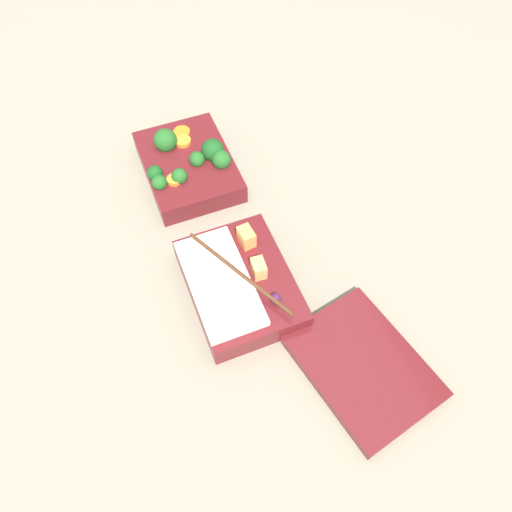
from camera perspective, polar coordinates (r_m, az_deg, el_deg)
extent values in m
plane|color=gray|center=(0.86, -4.88, 3.08)|extent=(3.00, 3.00, 0.00)
cube|color=maroon|center=(0.93, -8.02, 10.01)|extent=(0.21, 0.15, 0.04)
sphere|color=#236023|center=(0.88, -8.74, 9.00)|extent=(0.03, 0.03, 0.03)
sphere|color=#19511E|center=(0.89, -11.48, 9.28)|extent=(0.03, 0.03, 0.03)
sphere|color=#236023|center=(0.94, -10.32, 12.86)|extent=(0.04, 0.04, 0.04)
sphere|color=#236023|center=(0.89, -3.99, 10.92)|extent=(0.03, 0.03, 0.03)
sphere|color=#236023|center=(0.87, -10.99, 8.26)|extent=(0.03, 0.03, 0.03)
sphere|color=#236023|center=(0.90, -6.76, 10.93)|extent=(0.03, 0.03, 0.03)
sphere|color=#19511E|center=(0.91, -5.00, 11.97)|extent=(0.04, 0.04, 0.04)
cylinder|color=orange|center=(0.88, -9.35, 8.59)|extent=(0.03, 0.03, 0.01)
cylinder|color=orange|center=(0.96, -8.48, 13.83)|extent=(0.04, 0.04, 0.01)
cylinder|color=orange|center=(0.94, -8.37, 12.85)|extent=(0.04, 0.04, 0.01)
cube|color=maroon|center=(0.77, -1.82, -3.23)|extent=(0.21, 0.15, 0.04)
cube|color=white|center=(0.74, -4.18, -3.02)|extent=(0.18, 0.09, 0.01)
cube|color=#F4A356|center=(0.78, -1.11, 2.19)|extent=(0.03, 0.02, 0.03)
cube|color=#EAB266|center=(0.75, 0.30, -1.41)|extent=(0.03, 0.02, 0.03)
sphere|color=#4C1E4C|center=(0.73, 2.24, -4.85)|extent=(0.02, 0.02, 0.02)
cylinder|color=#56331E|center=(0.74, -2.07, -2.08)|extent=(0.19, 0.10, 0.01)
cylinder|color=#56331E|center=(0.74, -1.70, -1.74)|extent=(0.19, 0.10, 0.01)
cube|color=maroon|center=(0.74, 12.11, -12.20)|extent=(0.23, 0.19, 0.02)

